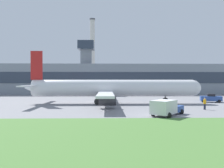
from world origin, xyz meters
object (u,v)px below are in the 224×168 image
airplane (111,88)px  pushback_tug (211,98)px  baggage_truck (166,108)px  ground_crew_person (205,104)px

airplane → pushback_tug: bearing=6.3°
airplane → pushback_tug: 21.44m
baggage_truck → pushback_tug: bearing=51.0°
pushback_tug → baggage_truck: baggage_truck is taller
pushback_tug → baggage_truck: 22.87m
pushback_tug → ground_crew_person: (-6.73, -11.95, 0.14)m
airplane → ground_crew_person: airplane is taller
airplane → pushback_tug: (21.20, 2.33, -2.19)m
airplane → pushback_tug: airplane is taller
pushback_tug → airplane: bearing=-173.7°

